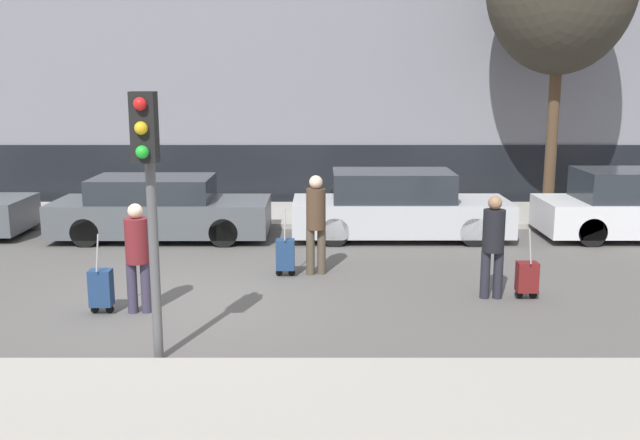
{
  "coord_description": "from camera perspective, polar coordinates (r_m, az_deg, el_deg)",
  "views": [
    {
      "loc": [
        2.15,
        -10.55,
        3.41
      ],
      "look_at": [
        2.14,
        1.8,
        0.95
      ],
      "focal_mm": 40.0,
      "sensor_mm": 36.0,
      "label": 1
    }
  ],
  "objects": [
    {
      "name": "parked_car_1",
      "position": [
        15.72,
        -12.62,
        0.83
      ],
      "size": [
        4.59,
        1.76,
        1.34
      ],
      "color": "#4C5156",
      "rests_on": "ground_plane"
    },
    {
      "name": "pedestrian_left",
      "position": [
        10.73,
        -14.35,
        -2.47
      ],
      "size": [
        0.35,
        0.34,
        1.64
      ],
      "rotation": [
        0.0,
        0.0,
        0.08
      ],
      "color": "#383347",
      "rests_on": "ground_plane"
    },
    {
      "name": "trolley_right",
      "position": [
        11.65,
        16.3,
        -4.41
      ],
      "size": [
        0.34,
        0.29,
        1.13
      ],
      "color": "maroon",
      "rests_on": "ground_plane"
    },
    {
      "name": "sidewalk_far",
      "position": [
        18.0,
        -6.8,
        0.46
      ],
      "size": [
        28.0,
        3.0,
        0.12
      ],
      "color": "#A39E93",
      "rests_on": "ground_plane"
    },
    {
      "name": "traffic_light",
      "position": [
        8.49,
        -13.55,
        3.74
      ],
      "size": [
        0.28,
        0.47,
        3.27
      ],
      "color": "#515154",
      "rests_on": "ground_plane"
    },
    {
      "name": "pedestrian_right",
      "position": [
        11.4,
        13.76,
        -1.65
      ],
      "size": [
        0.35,
        0.34,
        1.64
      ],
      "rotation": [
        0.0,
        0.0,
        3.08
      ],
      "color": "#23232D",
      "rests_on": "ground_plane"
    },
    {
      "name": "parked_bicycle",
      "position": [
        17.9,
        3.62,
        1.86
      ],
      "size": [
        1.77,
        0.06,
        0.96
      ],
      "color": "black",
      "rests_on": "sidewalk_far"
    },
    {
      "name": "trolley_left",
      "position": [
        10.98,
        -17.05,
        -5.22
      ],
      "size": [
        0.34,
        0.29,
        1.2
      ],
      "color": "navy",
      "rests_on": "ground_plane"
    },
    {
      "name": "pedestrian_center",
      "position": [
        12.44,
        -0.26,
        0.13
      ],
      "size": [
        0.34,
        0.34,
        1.77
      ],
      "rotation": [
        0.0,
        0.0,
        0.22
      ],
      "color": "#4C4233",
      "rests_on": "ground_plane"
    },
    {
      "name": "parked_car_3",
      "position": [
        16.83,
        24.18,
        0.96
      ],
      "size": [
        4.29,
        1.77,
        1.49
      ],
      "color": "silver",
      "rests_on": "ground_plane"
    },
    {
      "name": "ground_plane",
      "position": [
        11.29,
        -10.99,
        -6.52
      ],
      "size": [
        80.0,
        80.0,
        0.0
      ],
      "primitive_type": "plane",
      "color": "#565451"
    },
    {
      "name": "sidewalk_near",
      "position": [
        7.88,
        -16.31,
        -14.38
      ],
      "size": [
        28.0,
        2.5,
        0.12
      ],
      "color": "#A39E93",
      "rests_on": "ground_plane"
    },
    {
      "name": "trolley_center",
      "position": [
        12.47,
        -2.73,
        -2.78
      ],
      "size": [
        0.34,
        0.29,
        1.2
      ],
      "color": "navy",
      "rests_on": "ground_plane"
    },
    {
      "name": "parked_car_2",
      "position": [
        15.46,
        6.34,
        1.02
      ],
      "size": [
        4.64,
        1.73,
        1.46
      ],
      "color": "#B7BABF",
      "rests_on": "ground_plane"
    }
  ]
}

